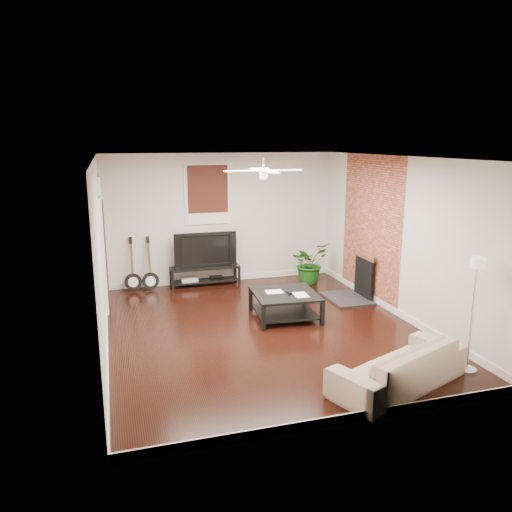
% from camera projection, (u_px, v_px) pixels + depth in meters
% --- Properties ---
extents(room, '(5.01, 6.01, 2.81)m').
position_uv_depth(room, '(263.00, 246.00, 7.97)').
color(room, black).
rests_on(room, ground).
extents(brick_accent, '(0.02, 2.20, 2.80)m').
position_uv_depth(brick_accent, '(370.00, 228.00, 9.60)').
color(brick_accent, brown).
rests_on(brick_accent, floor).
extents(fireplace, '(0.80, 1.10, 0.92)m').
position_uv_depth(fireplace, '(355.00, 276.00, 9.73)').
color(fireplace, black).
rests_on(fireplace, floor).
extents(window_back, '(1.00, 0.06, 1.30)m').
position_uv_depth(window_back, '(208.00, 194.00, 10.53)').
color(window_back, '#3C1310').
rests_on(window_back, wall_back).
extents(door_left, '(0.08, 1.00, 2.50)m').
position_uv_depth(door_left, '(104.00, 242.00, 9.09)').
color(door_left, white).
rests_on(door_left, wall_left).
extents(tv_stand, '(1.48, 0.39, 0.41)m').
position_uv_depth(tv_stand, '(205.00, 276.00, 10.72)').
color(tv_stand, black).
rests_on(tv_stand, floor).
extents(tv, '(1.33, 0.17, 0.76)m').
position_uv_depth(tv, '(204.00, 249.00, 10.60)').
color(tv, black).
rests_on(tv, tv_stand).
extents(coffee_table, '(1.16, 1.16, 0.46)m').
position_uv_depth(coffee_table, '(285.00, 305.00, 8.75)').
color(coffee_table, black).
rests_on(coffee_table, floor).
extents(sofa, '(2.09, 1.43, 0.57)m').
position_uv_depth(sofa, '(399.00, 365.00, 6.30)').
color(sofa, tan).
rests_on(sofa, floor).
extents(floor_lamp, '(0.34, 0.34, 1.59)m').
position_uv_depth(floor_lamp, '(472.00, 315.00, 6.60)').
color(floor_lamp, white).
rests_on(floor_lamp, floor).
extents(potted_plant, '(1.04, 0.99, 0.90)m').
position_uv_depth(potted_plant, '(309.00, 263.00, 10.84)').
color(potted_plant, '#175117').
rests_on(potted_plant, floor).
extents(guitar_left, '(0.36, 0.27, 1.14)m').
position_uv_depth(guitar_left, '(132.00, 265.00, 10.18)').
color(guitar_left, black).
rests_on(guitar_left, floor).
extents(guitar_right, '(0.36, 0.27, 1.14)m').
position_uv_depth(guitar_right, '(150.00, 264.00, 10.25)').
color(guitar_right, black).
rests_on(guitar_right, floor).
extents(ceiling_fan, '(1.24, 1.24, 0.32)m').
position_uv_depth(ceiling_fan, '(263.00, 171.00, 7.70)').
color(ceiling_fan, white).
rests_on(ceiling_fan, ceiling).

